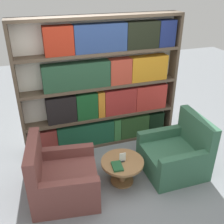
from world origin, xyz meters
TOP-DOWN VIEW (x-y plane):
  - ground_plane at (0.00, 0.00)m, footprint 14.00×14.00m
  - bookshelf at (0.07, 1.26)m, footprint 2.83×0.30m
  - armchair_left at (-0.95, 0.10)m, footprint 1.04×1.02m
  - armchair_right at (0.91, 0.09)m, footprint 0.92×0.90m
  - coffee_table at (-0.02, 0.09)m, footprint 0.66×0.66m
  - table_sign at (-0.02, 0.09)m, footprint 0.10×0.06m
  - stray_book at (-0.14, -0.01)m, footprint 0.17×0.24m

SIDE VIEW (x-z plane):
  - ground_plane at x=0.00m, z-range 0.00..0.00m
  - coffee_table at x=-0.02m, z-range 0.09..0.48m
  - armchair_left at x=-0.95m, z-range -0.17..0.77m
  - armchair_right at x=0.91m, z-range -0.17..0.77m
  - stray_book at x=-0.14m, z-range 0.40..0.43m
  - table_sign at x=-0.02m, z-range 0.39..0.53m
  - bookshelf at x=0.07m, z-range -0.04..2.32m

